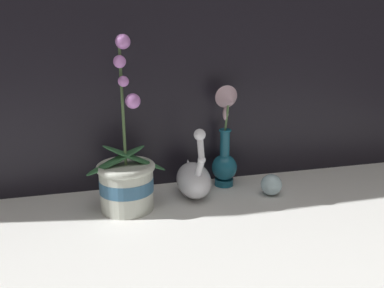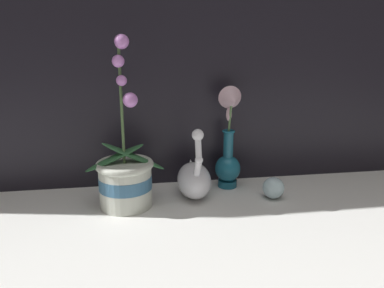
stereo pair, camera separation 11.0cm
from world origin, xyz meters
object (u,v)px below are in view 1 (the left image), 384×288
swan_figurine (194,178)px  blue_vase (226,147)px  orchid_potted_plant (127,179)px  glass_sphere (271,185)px

swan_figurine → blue_vase: bearing=23.7°
orchid_potted_plant → blue_vase: size_ratio=1.45×
orchid_potted_plant → blue_vase: bearing=15.5°
swan_figurine → orchid_potted_plant: bearing=-169.8°
blue_vase → orchid_potted_plant: bearing=-164.5°
orchid_potted_plant → glass_sphere: bearing=-1.8°
swan_figurine → blue_vase: blue_vase is taller
orchid_potted_plant → blue_vase: (0.33, 0.09, 0.04)m
orchid_potted_plant → swan_figurine: (0.20, 0.04, -0.03)m
orchid_potted_plant → glass_sphere: size_ratio=7.29×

